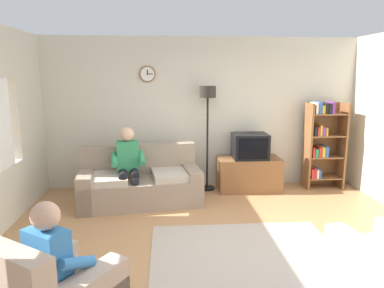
# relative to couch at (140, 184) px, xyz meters

# --- Properties ---
(ground_plane) EXTENTS (12.00, 12.00, 0.00)m
(ground_plane) POSITION_rel_couch_xyz_m (1.08, -1.74, -0.31)
(ground_plane) COLOR #B27F51
(back_wall_assembly) EXTENTS (6.20, 0.17, 2.70)m
(back_wall_assembly) POSITION_rel_couch_xyz_m (1.08, 0.92, 1.04)
(back_wall_assembly) COLOR beige
(back_wall_assembly) RESTS_ON ground_plane
(couch) EXTENTS (2.00, 1.13, 0.90)m
(couch) POSITION_rel_couch_xyz_m (0.00, 0.00, 0.00)
(couch) COLOR gray
(couch) RESTS_ON ground_plane
(tv_stand) EXTENTS (1.10, 0.56, 0.59)m
(tv_stand) POSITION_rel_couch_xyz_m (1.89, 0.51, -0.02)
(tv_stand) COLOR brown
(tv_stand) RESTS_ON ground_plane
(tv) EXTENTS (0.60, 0.49, 0.44)m
(tv) POSITION_rel_couch_xyz_m (1.89, 0.49, 0.50)
(tv) COLOR black
(tv) RESTS_ON tv_stand
(bookshelf) EXTENTS (0.68, 0.36, 1.57)m
(bookshelf) POSITION_rel_couch_xyz_m (3.24, 0.58, 0.53)
(bookshelf) COLOR brown
(bookshelf) RESTS_ON ground_plane
(floor_lamp) EXTENTS (0.28, 0.28, 1.85)m
(floor_lamp) POSITION_rel_couch_xyz_m (1.15, 0.61, 1.14)
(floor_lamp) COLOR black
(floor_lamp) RESTS_ON ground_plane
(area_rug) EXTENTS (2.20, 1.70, 0.01)m
(area_rug) POSITION_rel_couch_xyz_m (1.34, -1.82, -0.31)
(area_rug) COLOR #AD9E8E
(area_rug) RESTS_ON ground_plane
(person_on_couch) EXTENTS (0.55, 0.57, 1.24)m
(person_on_couch) POSITION_rel_couch_xyz_m (-0.17, -0.11, 0.39)
(person_on_couch) COLOR #338C59
(person_on_couch) RESTS_ON ground_plane
(person_in_left_armchair) EXTENTS (0.61, 0.64, 1.12)m
(person_in_left_armchair) POSITION_rel_couch_xyz_m (-0.43, -2.87, 0.29)
(person_in_left_armchair) COLOR #3372B2
(person_in_left_armchair) RESTS_ON ground_plane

